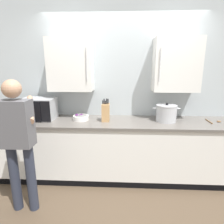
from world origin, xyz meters
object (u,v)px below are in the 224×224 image
object	(u,v)px
stock_pot	(166,113)
knife_block	(106,112)
microwave_oven	(37,109)
thermos_flask	(14,109)
fruit_bowl	(81,117)
wooden_spoon	(214,121)
person_figure	(18,136)

from	to	relation	value
stock_pot	knife_block	world-z (taller)	knife_block
microwave_oven	thermos_flask	bearing A→B (deg)	-177.40
fruit_bowl	wooden_spoon	size ratio (longest dim) A/B	1.05
microwave_oven	fruit_bowl	size ratio (longest dim) A/B	2.01
stock_pot	knife_block	xyz separation A→B (m)	(-0.90, -0.03, 0.01)
stock_pot	knife_block	distance (m)	0.90
fruit_bowl	person_figure	xyz separation A→B (m)	(-0.54, -0.81, -0.00)
microwave_oven	fruit_bowl	bearing A→B (deg)	-1.10
fruit_bowl	microwave_oven	bearing A→B (deg)	178.90
fruit_bowl	knife_block	bearing A→B (deg)	-4.78
microwave_oven	wooden_spoon	size ratio (longest dim) A/B	2.11
knife_block	microwave_oven	bearing A→B (deg)	177.55
fruit_bowl	wooden_spoon	world-z (taller)	fruit_bowl
person_figure	knife_block	bearing A→B (deg)	39.78
stock_pot	person_figure	xyz separation A→B (m)	(-1.83, -0.80, -0.09)
person_figure	stock_pot	bearing A→B (deg)	23.64
fruit_bowl	wooden_spoon	xyz separation A→B (m)	(1.99, -0.01, -0.03)
microwave_oven	wooden_spoon	distance (m)	2.66
microwave_oven	stock_pot	bearing A→B (deg)	-0.55
microwave_oven	knife_block	xyz separation A→B (m)	(1.05, -0.05, -0.03)
microwave_oven	thermos_flask	xyz separation A→B (m)	(-0.36, -0.02, -0.01)
fruit_bowl	stock_pot	xyz separation A→B (m)	(1.28, -0.01, 0.08)
fruit_bowl	thermos_flask	xyz separation A→B (m)	(-1.03, -0.00, 0.12)
microwave_oven	person_figure	xyz separation A→B (m)	(0.12, -0.82, -0.13)
fruit_bowl	knife_block	distance (m)	0.40
thermos_flask	fruit_bowl	bearing A→B (deg)	0.19
stock_pot	thermos_flask	distance (m)	2.31
fruit_bowl	person_figure	bearing A→B (deg)	-124.03
microwave_oven	knife_block	distance (m)	1.06
microwave_oven	person_figure	size ratio (longest dim) A/B	0.31
thermos_flask	stock_pot	bearing A→B (deg)	-0.06
wooden_spoon	person_figure	size ratio (longest dim) A/B	0.14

